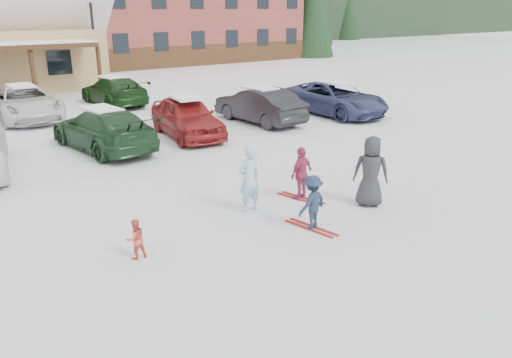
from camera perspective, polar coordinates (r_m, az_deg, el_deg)
ground at (r=11.33m, az=1.77°, el=-6.42°), size 160.00×160.00×0.00m
lamp_post at (r=33.45m, az=-18.10°, el=15.71°), size 0.50×0.25×6.11m
conifer_3 at (r=53.49m, az=-24.03°, el=17.74°), size 3.96×3.96×9.18m
adult_skier at (r=12.31m, az=-0.79°, el=0.01°), size 0.63×0.43×1.71m
toddler_red at (r=10.45m, az=-13.61°, el=-6.67°), size 0.42×0.33×0.86m
child_navy at (r=11.47m, az=6.43°, el=-2.69°), size 0.91×0.62×1.29m
skis_child_navy at (r=11.71m, az=6.31°, el=-5.56°), size 0.44×1.41×0.03m
child_magenta at (r=13.21m, az=5.21°, el=0.65°), size 0.90×0.54×1.44m
skis_child_magenta at (r=13.45m, az=5.12°, el=-2.20°), size 0.52×1.41×0.03m
bystander_dark at (r=13.01m, az=12.99°, el=0.85°), size 1.03×1.06×1.83m
parked_car_3 at (r=18.72m, az=-17.06°, el=5.47°), size 2.68×5.35×1.49m
parked_car_4 at (r=19.97m, az=-7.92°, el=7.04°), size 2.48×4.82×1.57m
parked_car_5 at (r=22.27m, az=0.37°, el=8.42°), size 1.92×4.77×1.54m
parked_car_6 at (r=24.35m, az=8.98°, el=9.08°), size 2.60×5.51×1.52m
parked_car_10 at (r=25.27m, az=-25.03°, el=7.93°), size 2.60×5.58×1.55m
parked_car_11 at (r=27.58m, az=-15.93°, el=9.67°), size 2.33×5.13×1.46m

